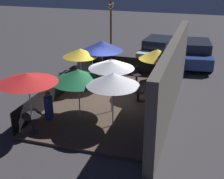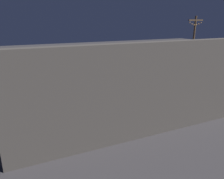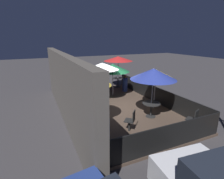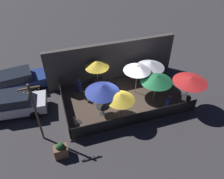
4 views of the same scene
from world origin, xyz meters
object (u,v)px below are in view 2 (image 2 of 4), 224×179
patio_umbrella_5 (78,70)px  planter_box (163,71)px  patio_umbrella_6 (104,60)px  patio_chair_1 (176,89)px  dining_table_1 (174,100)px  patio_umbrella_0 (146,52)px  patio_umbrella_1 (177,65)px  patio_umbrella_3 (75,65)px  patron_1 (199,96)px  dining_table_0 (144,82)px  patio_chair_0 (142,101)px  patio_umbrella_4 (123,55)px  patio_umbrella_2 (30,55)px  light_post (193,47)px  patio_chair_2 (163,76)px  dining_table_2 (34,90)px  patron_0 (60,87)px

patio_umbrella_5 → planter_box: bearing=-149.7°
patio_umbrella_6 → patio_chair_1: 4.17m
dining_table_1 → patio_umbrella_6: bearing=-31.0°
patio_umbrella_0 → dining_table_1: patio_umbrella_0 is taller
patio_umbrella_1 → patio_umbrella_3: (3.49, -2.64, -0.19)m
patio_chair_1 → patron_1: (-0.20, 1.25, -0.00)m
dining_table_0 → dining_table_1: bearing=81.8°
patio_umbrella_5 → patio_chair_0: size_ratio=2.51×
patio_umbrella_1 → patio_umbrella_3: bearing=-37.1°
patio_umbrella_4 → planter_box: patio_umbrella_4 is taller
planter_box → patron_1: bearing=68.6°
patio_umbrella_2 → light_post: (-9.66, 0.15, -0.08)m
patio_chair_0 → planter_box: 6.59m
planter_box → patio_chair_2: bearing=52.4°
patio_umbrella_0 → patio_umbrella_2: 5.74m
patio_umbrella_6 → patio_chair_1: (-3.79, 0.22, -1.71)m
dining_table_1 → patio_chair_1: size_ratio=0.81×
patio_umbrella_1 → patio_chair_2: patio_umbrella_1 is taller
patio_umbrella_4 → patio_chair_1: (-1.74, 2.51, -1.47)m
dining_table_2 → patio_chair_0: 5.21m
light_post → dining_table_1: bearing=40.2°
patio_umbrella_0 → dining_table_1: 3.39m
patio_umbrella_2 → patio_chair_2: patio_umbrella_2 is taller
planter_box → dining_table_2: bearing=9.4°
patio_umbrella_2 → light_post: bearing=179.1°
patio_umbrella_3 → patron_1: patio_umbrella_3 is taller
patio_umbrella_5 → patio_chair_1: bearing=-177.4°
patio_umbrella_1 → dining_table_2: patio_umbrella_1 is taller
dining_table_0 → patio_chair_1: bearing=117.0°
patio_umbrella_3 → patron_0: 1.87m
patio_umbrella_3 → planter_box: (-7.03, -2.70, -1.55)m
patio_umbrella_1 → dining_table_0: 3.34m
light_post → patio_umbrella_2: bearing=-0.9°
patio_umbrella_4 → dining_table_2: 4.96m
patio_umbrella_6 → patio_chair_1: size_ratio=2.60×
patio_umbrella_1 → patio_chair_0: size_ratio=2.59×
patron_1 → planter_box: size_ratio=1.07×
patio_umbrella_2 → dining_table_2: patio_umbrella_2 is taller
patio_umbrella_2 → patron_0: (-1.26, 0.04, -1.71)m
patio_umbrella_0 → patio_chair_2: bearing=-157.5°
patio_chair_2 → patio_umbrella_3: bearing=-11.9°
patio_umbrella_0 → patio_umbrella_5: patio_umbrella_0 is taller
patio_chair_2 → patron_1: (0.82, 3.66, -0.02)m
patio_umbrella_0 → light_post: light_post is taller
patio_umbrella_6 → patio_umbrella_2: bearing=-41.2°
patio_umbrella_5 → dining_table_2: patio_umbrella_5 is taller
dining_table_1 → patio_chair_1: 1.82m
patio_chair_1 → planter_box: size_ratio=0.88×
dining_table_2 → patio_chair_1: bearing=158.3°
patio_umbrella_1 → patio_umbrella_3: 4.38m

